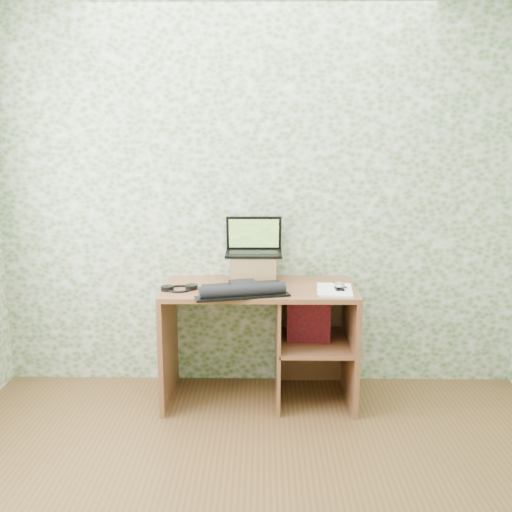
{
  "coord_description": "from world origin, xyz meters",
  "views": [
    {
      "loc": [
        0.02,
        -2.04,
        1.64
      ],
      "look_at": [
        -0.02,
        1.39,
        0.96
      ],
      "focal_mm": 40.0,
      "sensor_mm": 36.0,
      "label": 1
    }
  ],
  "objects_px": {
    "desk": "(271,326)",
    "laptop": "(254,245)",
    "notepad": "(335,290)",
    "keyboard": "(243,290)",
    "riser": "(254,268)"
  },
  "relations": [
    {
      "from": "desk",
      "to": "laptop",
      "type": "relative_size",
      "value": 3.27
    },
    {
      "from": "keyboard",
      "to": "notepad",
      "type": "distance_m",
      "value": 0.56
    },
    {
      "from": "riser",
      "to": "notepad",
      "type": "height_order",
      "value": "riser"
    },
    {
      "from": "keyboard",
      "to": "laptop",
      "type": "bearing_deg",
      "value": 66.28
    },
    {
      "from": "riser",
      "to": "laptop",
      "type": "height_order",
      "value": "laptop"
    },
    {
      "from": "keyboard",
      "to": "notepad",
      "type": "height_order",
      "value": "keyboard"
    },
    {
      "from": "desk",
      "to": "notepad",
      "type": "relative_size",
      "value": 4.0
    },
    {
      "from": "desk",
      "to": "keyboard",
      "type": "xyz_separation_m",
      "value": [
        -0.17,
        -0.21,
        0.3
      ]
    },
    {
      "from": "notepad",
      "to": "keyboard",
      "type": "bearing_deg",
      "value": -167.23
    },
    {
      "from": "laptop",
      "to": "notepad",
      "type": "relative_size",
      "value": 1.22
    },
    {
      "from": "laptop",
      "to": "keyboard",
      "type": "relative_size",
      "value": 0.65
    },
    {
      "from": "notepad",
      "to": "laptop",
      "type": "bearing_deg",
      "value": 154.83
    },
    {
      "from": "desk",
      "to": "keyboard",
      "type": "relative_size",
      "value": 2.12
    },
    {
      "from": "riser",
      "to": "notepad",
      "type": "relative_size",
      "value": 0.96
    },
    {
      "from": "desk",
      "to": "laptop",
      "type": "xyz_separation_m",
      "value": [
        -0.12,
        0.15,
        0.5
      ]
    }
  ]
}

